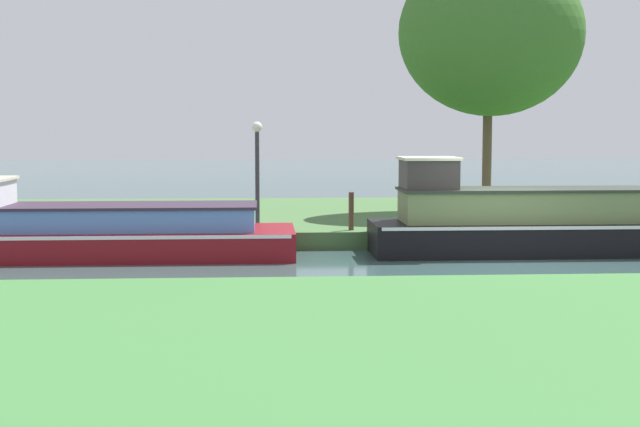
# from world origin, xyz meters

# --- Properties ---
(ground_plane) EXTENTS (120.00, 120.00, 0.00)m
(ground_plane) POSITION_xyz_m (0.00, 0.00, 0.00)
(ground_plane) COLOR #375454
(riverbank_far) EXTENTS (72.00, 10.00, 0.40)m
(riverbank_far) POSITION_xyz_m (0.00, 7.00, 0.20)
(riverbank_far) COLOR #446A3A
(riverbank_far) RESTS_ON ground_plane
(black_barge) EXTENTS (8.36, 1.94, 2.10)m
(black_barge) POSITION_xyz_m (1.44, 1.20, 0.68)
(black_barge) COLOR black
(black_barge) RESTS_ON ground_plane
(maroon_narrowboat) EXTENTS (9.49, 2.33, 1.69)m
(maroon_narrowboat) POSITION_xyz_m (-8.79, 1.20, 0.52)
(maroon_narrowboat) COLOR maroon
(maroon_narrowboat) RESTS_ON ground_plane
(willow_tree_left) EXTENTS (5.14, 3.77, 7.19)m
(willow_tree_left) POSITION_xyz_m (1.46, 6.95, 5.31)
(willow_tree_left) COLOR brown
(willow_tree_left) RESTS_ON riverbank_far
(lamp_post) EXTENTS (0.24, 0.24, 2.46)m
(lamp_post) POSITION_xyz_m (-4.97, 2.97, 1.98)
(lamp_post) COLOR #333338
(lamp_post) RESTS_ON riverbank_far
(mooring_post_near) EXTENTS (0.12, 0.12, 0.87)m
(mooring_post_near) POSITION_xyz_m (-2.84, 2.43, 0.83)
(mooring_post_near) COLOR brown
(mooring_post_near) RESTS_ON riverbank_far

